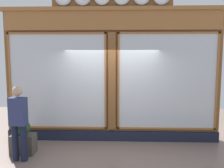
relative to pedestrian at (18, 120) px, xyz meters
The scene contains 4 objects.
shop_facade 2.67m from the pedestrian, 143.91° to the right, with size 5.93×0.42×4.17m.
pedestrian is the anchor object (origin of this frame).
planter_box 0.80m from the pedestrian, 78.48° to the right, with size 0.56×0.36×0.47m, color #4C4742.
planter_shrub 0.49m from the pedestrian, 78.48° to the right, with size 0.36×0.36×0.36m, color #285623.
Camera 1 is at (-0.23, 6.46, 2.36)m, focal length 38.62 mm.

